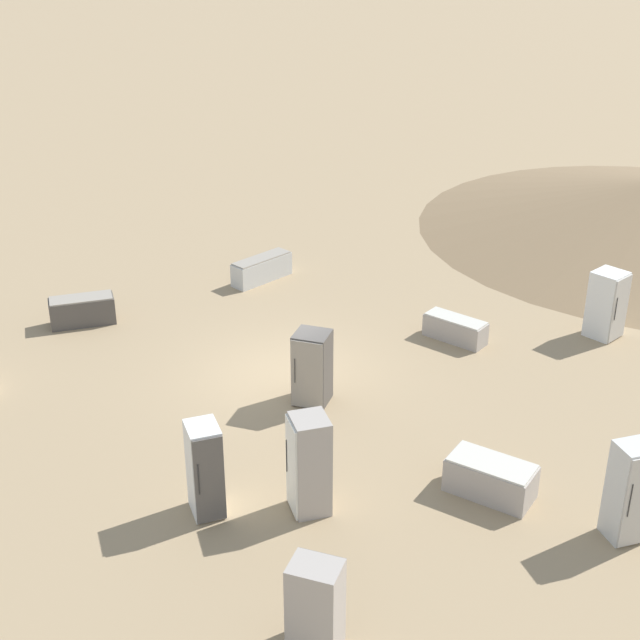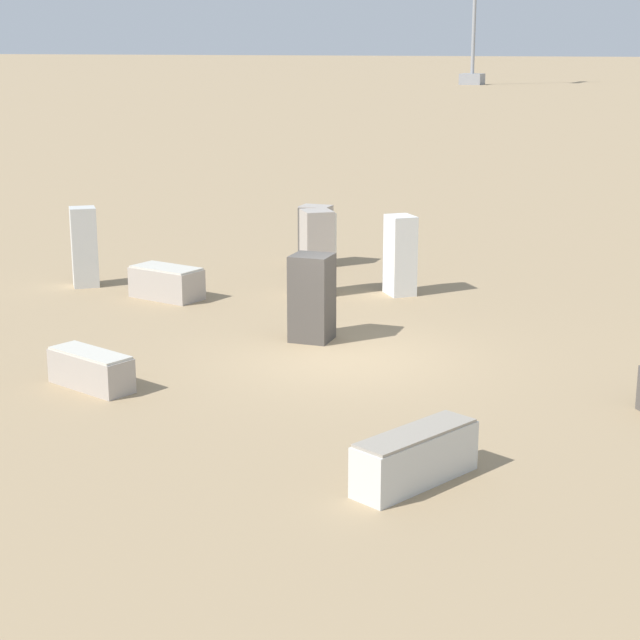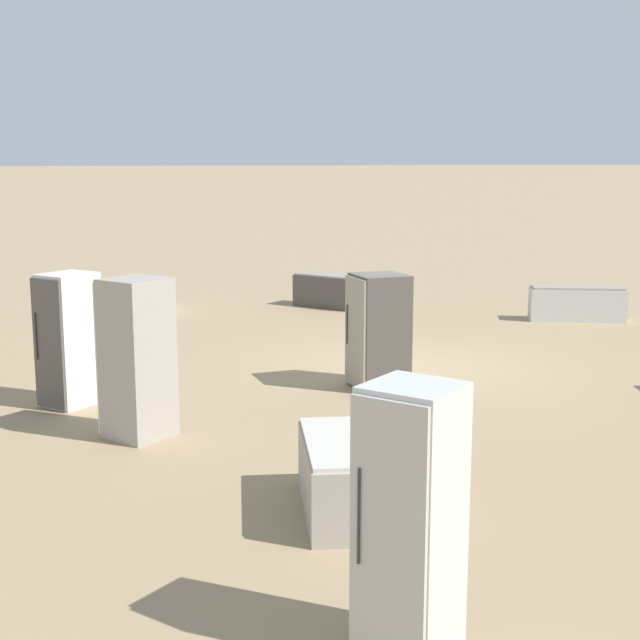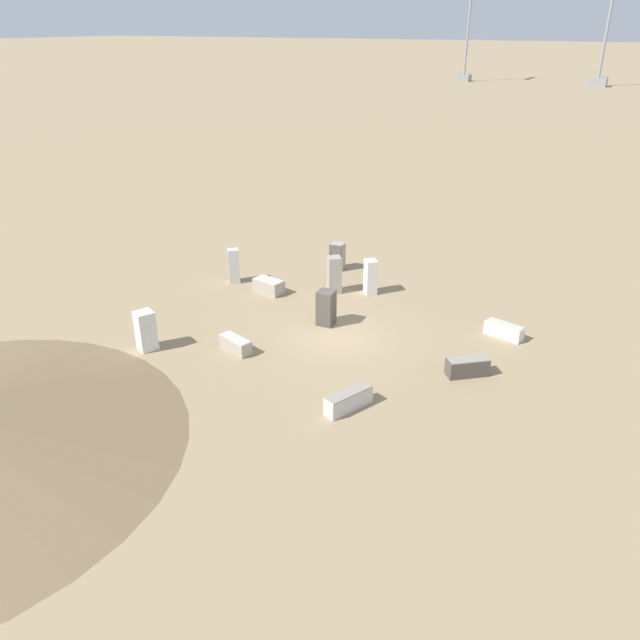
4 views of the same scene
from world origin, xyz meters
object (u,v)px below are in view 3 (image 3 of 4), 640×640
at_px(discarded_fridge_4, 330,291).
at_px(discarded_fridge_6, 577,304).
at_px(discarded_fridge_8, 137,358).
at_px(discarded_fridge_10, 346,477).
at_px(discarded_fridge_7, 378,331).
at_px(discarded_fridge_2, 410,521).
at_px(discarded_fridge_3, 147,298).
at_px(discarded_fridge_1, 69,340).

distance_m(discarded_fridge_4, discarded_fridge_6, 5.44).
height_order(discarded_fridge_8, discarded_fridge_10, discarded_fridge_8).
bearing_deg(discarded_fridge_7, discarded_fridge_4, -15.20).
xyz_separation_m(discarded_fridge_2, discarded_fridge_4, (-3.84, -13.99, -0.57)).
distance_m(discarded_fridge_3, discarded_fridge_8, 9.16).
bearing_deg(discarded_fridge_4, discarded_fridge_1, 10.29).
relative_size(discarded_fridge_4, discarded_fridge_10, 0.98).
xyz_separation_m(discarded_fridge_1, discarded_fridge_10, (-2.42, 4.72, -0.55)).
relative_size(discarded_fridge_1, discarded_fridge_4, 1.07).
height_order(discarded_fridge_3, discarded_fridge_7, discarded_fridge_7).
xyz_separation_m(discarded_fridge_7, discarded_fridge_10, (1.97, 4.41, -0.48)).
relative_size(discarded_fridge_2, discarded_fridge_6, 0.94).
distance_m(discarded_fridge_2, discarded_fridge_4, 14.51).
relative_size(discarded_fridge_3, discarded_fridge_7, 1.08).
distance_m(discarded_fridge_1, discarded_fridge_2, 7.44).
height_order(discarded_fridge_2, discarded_fridge_3, discarded_fridge_2).
height_order(discarded_fridge_1, discarded_fridge_7, discarded_fridge_1).
xyz_separation_m(discarded_fridge_4, discarded_fridge_6, (-4.42, 3.16, -0.02)).
bearing_deg(discarded_fridge_6, discarded_fridge_7, -33.14).
height_order(discarded_fridge_7, discarded_fridge_10, discarded_fridge_7).
distance_m(discarded_fridge_6, discarded_fridge_8, 10.99).
bearing_deg(discarded_fridge_4, discarded_fridge_6, 105.49).
bearing_deg(discarded_fridge_3, discarded_fridge_2, -74.14).
distance_m(discarded_fridge_2, discarded_fridge_8, 5.59).
relative_size(discarded_fridge_1, discarded_fridge_3, 1.00).
distance_m(discarded_fridge_3, discarded_fridge_10, 12.10).
bearing_deg(discarded_fridge_6, discarded_fridge_1, -47.43).
bearing_deg(discarded_fridge_10, discarded_fridge_7, 77.40).
height_order(discarded_fridge_1, discarded_fridge_8, discarded_fridge_8).
xyz_separation_m(discarded_fridge_6, discarded_fridge_7, (5.93, 3.98, 0.48)).
height_order(discarded_fridge_4, discarded_fridge_7, discarded_fridge_7).
bearing_deg(discarded_fridge_7, discarded_fridge_8, 107.90).
bearing_deg(discarded_fridge_4, discarded_fridge_3, -46.19).
xyz_separation_m(discarded_fridge_2, discarded_fridge_6, (-8.26, -10.82, -0.58)).
distance_m(discarded_fridge_7, discarded_fridge_10, 4.86).
relative_size(discarded_fridge_2, discarded_fridge_4, 1.10).
distance_m(discarded_fridge_1, discarded_fridge_6, 10.96).
relative_size(discarded_fridge_8, discarded_fridge_10, 1.11).
bearing_deg(discarded_fridge_6, discarded_fridge_3, -90.42).
xyz_separation_m(discarded_fridge_3, discarded_fridge_10, (-0.62, 12.08, 0.04)).
height_order(discarded_fridge_2, discarded_fridge_6, discarded_fridge_2).
height_order(discarded_fridge_3, discarded_fridge_10, discarded_fridge_10).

